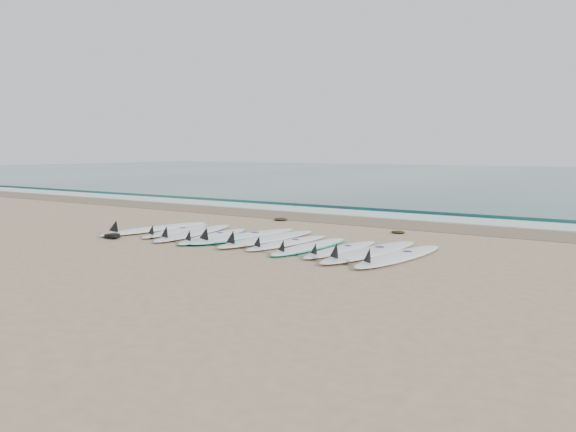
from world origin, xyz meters
The scene contains 19 objects.
ground centered at (0.00, 0.00, 0.00)m, with size 120.00×120.00×0.00m, color tan.
ocean centered at (0.00, 32.50, 0.01)m, with size 120.00×55.00×0.03m, color #24635F.
wet_sand_band centered at (0.00, 4.10, 0.01)m, with size 120.00×1.80×0.01m, color brown.
foam_band centered at (0.00, 5.50, 0.02)m, with size 120.00×1.40×0.04m, color silver.
wave_crest centered at (0.00, 7.00, 0.05)m, with size 120.00×1.00×0.10m, color #24635F.
surfboard_0 centered at (-2.98, -0.13, 0.06)m, with size 0.99×2.96×0.37m.
surfboard_1 centered at (-2.38, -0.07, 0.05)m, with size 0.84×2.41×0.30m.
surfboard_2 centered at (-1.80, -0.12, 0.06)m, with size 1.01×2.85×0.36m.
surfboard_3 centered at (-1.17, -0.18, 0.05)m, with size 0.93×2.51×0.31m.
surfboard_4 centered at (-0.62, 0.14, 0.05)m, with size 1.18×2.97×0.37m.
surfboard_5 centered at (0.00, 0.07, 0.06)m, with size 0.85×2.90×0.37m.
surfboard_6 centered at (0.57, -0.06, 0.05)m, with size 0.75×2.37×0.30m.
surfboard_7 centered at (1.15, -0.16, 0.04)m, with size 0.67×2.40×0.30m.
surfboard_8 centered at (1.79, -0.14, 0.05)m, with size 0.66×2.33×0.29m.
surfboard_9 centered at (2.35, -0.13, 0.06)m, with size 0.98×2.96×0.37m.
surfboard_10 centered at (2.92, -0.22, 0.06)m, with size 0.88×2.75×0.35m.
seaweed_near centered at (-1.64, 3.04, 0.04)m, with size 0.38×0.30×0.07m, color black.
seaweed_far centered at (1.79, 2.59, 0.03)m, with size 0.32×0.25×0.06m, color black.
leash_coil centered at (-2.93, -1.32, 0.05)m, with size 0.46×0.36×0.11m.
Camera 1 is at (6.48, -8.97, 1.82)m, focal length 35.00 mm.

